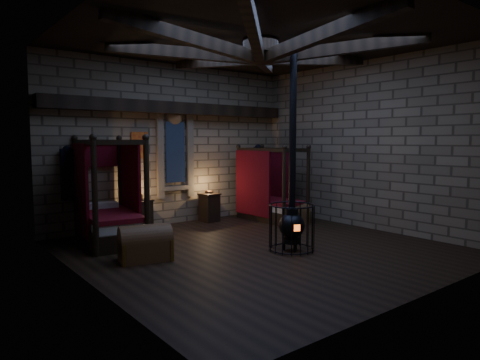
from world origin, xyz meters
TOP-DOWN VIEW (x-y plane):
  - room at (-0.00, 0.09)m, footprint 7.02×7.02m
  - bed_left at (-2.21, 2.48)m, footprint 1.39×2.26m
  - bed_right at (2.31, 2.26)m, footprint 1.07×1.95m
  - trunk_left at (-2.25, 0.62)m, footprint 1.04×0.79m
  - trunk_right at (2.42, 1.48)m, footprint 0.88×0.65m
  - nightstand_left at (-1.18, 3.08)m, footprint 0.57×0.55m
  - nightstand_right at (0.84, 3.09)m, footprint 0.52×0.51m
  - stove at (0.39, -0.53)m, footprint 0.92×0.92m

SIDE VIEW (x-z plane):
  - trunk_right at x=2.42m, z-range -0.03..0.56m
  - trunk_left at x=-2.25m, z-range -0.04..0.64m
  - nightstand_right at x=0.84m, z-range -0.03..0.81m
  - nightstand_left at x=-1.18m, z-range -0.07..0.86m
  - bed_right at x=2.31m, z-range -0.51..1.50m
  - bed_left at x=-2.21m, z-range -0.56..1.66m
  - stove at x=0.39m, z-range -1.44..2.61m
  - room at x=0.00m, z-range 1.60..5.89m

